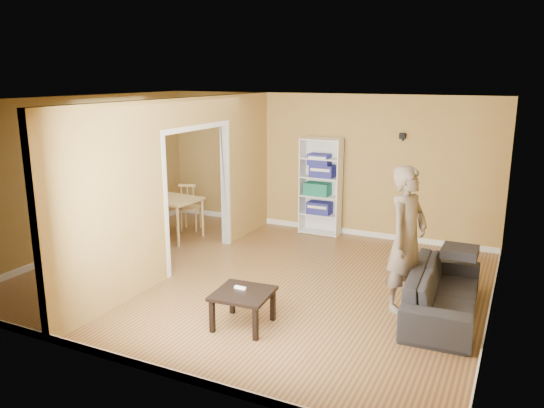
# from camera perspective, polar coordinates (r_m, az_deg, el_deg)

# --- Properties ---
(room_shell) EXTENTS (6.50, 6.50, 6.50)m
(room_shell) POSITION_cam_1_polar(r_m,az_deg,el_deg) (7.56, -2.02, 1.30)
(room_shell) COLOR olive
(room_shell) RESTS_ON ground
(partition) EXTENTS (0.22, 5.50, 2.60)m
(partition) POSITION_cam_1_polar(r_m,az_deg,el_deg) (8.18, -9.49, 2.07)
(partition) COLOR #A67E3C
(partition) RESTS_ON ground
(wall_speaker) EXTENTS (0.10, 0.10, 0.10)m
(wall_speaker) POSITION_cam_1_polar(r_m,az_deg,el_deg) (9.48, 13.85, 7.12)
(wall_speaker) COLOR black
(wall_speaker) RESTS_ON room_shell
(sofa) EXTENTS (2.09, 0.99, 0.78)m
(sofa) POSITION_cam_1_polar(r_m,az_deg,el_deg) (6.99, 18.00, -8.26)
(sofa) COLOR #232327
(sofa) RESTS_ON ground
(person) EXTENTS (0.94, 0.83, 2.18)m
(person) POSITION_cam_1_polar(r_m,az_deg,el_deg) (6.79, 14.35, -2.40)
(person) COLOR slate
(person) RESTS_ON ground
(bookshelf) EXTENTS (0.76, 0.33, 1.80)m
(bookshelf) POSITION_cam_1_polar(r_m,az_deg,el_deg) (9.95, 5.35, 1.91)
(bookshelf) COLOR white
(bookshelf) RESTS_ON ground
(paper_box_navy_a) EXTENTS (0.44, 0.29, 0.23)m
(paper_box_navy_a) POSITION_cam_1_polar(r_m,az_deg,el_deg) (10.00, 5.13, -0.40)
(paper_box_navy_a) COLOR #1A274A
(paper_box_navy_a) RESTS_ON bookshelf
(paper_box_teal) EXTENTS (0.46, 0.30, 0.24)m
(paper_box_teal) POSITION_cam_1_polar(r_m,az_deg,el_deg) (9.94, 4.93, 1.62)
(paper_box_teal) COLOR #116B4A
(paper_box_teal) RESTS_ON bookshelf
(paper_box_navy_b) EXTENTS (0.44, 0.29, 0.23)m
(paper_box_navy_b) POSITION_cam_1_polar(r_m,az_deg,el_deg) (9.84, 5.46, 3.55)
(paper_box_navy_b) COLOR navy
(paper_box_navy_b) RESTS_ON bookshelf
(paper_box_navy_c) EXTENTS (0.40, 0.26, 0.20)m
(paper_box_navy_c) POSITION_cam_1_polar(r_m,az_deg,el_deg) (9.83, 5.11, 4.68)
(paper_box_navy_c) COLOR navy
(paper_box_navy_c) RESTS_ON bookshelf
(coffee_table) EXTENTS (0.66, 0.66, 0.44)m
(coffee_table) POSITION_cam_1_polar(r_m,az_deg,el_deg) (6.36, -3.13, -9.97)
(coffee_table) COLOR black
(coffee_table) RESTS_ON ground
(game_controller) EXTENTS (0.15, 0.04, 0.03)m
(game_controller) POSITION_cam_1_polar(r_m,az_deg,el_deg) (6.42, -3.44, -8.97)
(game_controller) COLOR white
(game_controller) RESTS_ON coffee_table
(dining_table) EXTENTS (1.19, 0.80, 0.75)m
(dining_table) POSITION_cam_1_polar(r_m,az_deg,el_deg) (9.88, -11.27, 0.24)
(dining_table) COLOR tan
(dining_table) RESTS_ON ground
(chair_left) EXTENTS (0.48, 0.48, 0.88)m
(chair_left) POSITION_cam_1_polar(r_m,az_deg,el_deg) (10.32, -14.70, -0.68)
(chair_left) COLOR tan
(chair_left) RESTS_ON ground
(chair_near) EXTENTS (0.52, 0.52, 1.03)m
(chair_near) POSITION_cam_1_polar(r_m,az_deg,el_deg) (9.50, -13.07, -1.36)
(chair_near) COLOR #D1B586
(chair_near) RESTS_ON ground
(chair_far) EXTENTS (0.54, 0.54, 0.94)m
(chair_far) POSITION_cam_1_polar(r_m,az_deg,el_deg) (10.32, -8.77, -0.22)
(chair_far) COLOR tan
(chair_far) RESTS_ON ground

